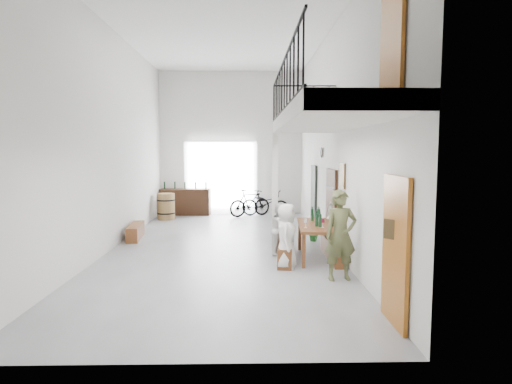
{
  "coord_description": "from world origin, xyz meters",
  "views": [
    {
      "loc": [
        0.64,
        -10.71,
        2.43
      ],
      "look_at": [
        0.84,
        -0.5,
        1.46
      ],
      "focal_mm": 30.0,
      "sensor_mm": 36.0,
      "label": 1
    }
  ],
  "objects_px": {
    "bench_inner": "(286,250)",
    "side_bench": "(136,231)",
    "serving_counter": "(185,202)",
    "oak_barrel": "(166,206)",
    "bicycle_near": "(265,203)",
    "host_standing": "(341,235)",
    "tasting_table": "(316,228)"
  },
  "relations": [
    {
      "from": "tasting_table",
      "to": "serving_counter",
      "type": "distance_m",
      "value": 7.89
    },
    {
      "from": "host_standing",
      "to": "tasting_table",
      "type": "bearing_deg",
      "value": 88.0
    },
    {
      "from": "side_bench",
      "to": "host_standing",
      "type": "height_order",
      "value": "host_standing"
    },
    {
      "from": "oak_barrel",
      "to": "host_standing",
      "type": "height_order",
      "value": "host_standing"
    },
    {
      "from": "tasting_table",
      "to": "side_bench",
      "type": "distance_m",
      "value": 5.27
    },
    {
      "from": "serving_counter",
      "to": "bicycle_near",
      "type": "bearing_deg",
      "value": -5.69
    },
    {
      "from": "serving_counter",
      "to": "bench_inner",
      "type": "bearing_deg",
      "value": -61.93
    },
    {
      "from": "side_bench",
      "to": "oak_barrel",
      "type": "bearing_deg",
      "value": 86.28
    },
    {
      "from": "side_bench",
      "to": "oak_barrel",
      "type": "xyz_separation_m",
      "value": [
        0.22,
        3.37,
        0.27
      ]
    },
    {
      "from": "side_bench",
      "to": "bicycle_near",
      "type": "relative_size",
      "value": 0.76
    },
    {
      "from": "bench_inner",
      "to": "bicycle_near",
      "type": "height_order",
      "value": "bicycle_near"
    },
    {
      "from": "tasting_table",
      "to": "bicycle_near",
      "type": "bearing_deg",
      "value": 102.0
    },
    {
      "from": "serving_counter",
      "to": "host_standing",
      "type": "distance_m",
      "value": 9.42
    },
    {
      "from": "oak_barrel",
      "to": "host_standing",
      "type": "bearing_deg",
      "value": -57.45
    },
    {
      "from": "tasting_table",
      "to": "serving_counter",
      "type": "xyz_separation_m",
      "value": [
        -3.95,
        6.83,
        -0.21
      ]
    },
    {
      "from": "side_bench",
      "to": "tasting_table",
      "type": "bearing_deg",
      "value": -26.37
    },
    {
      "from": "side_bench",
      "to": "host_standing",
      "type": "relative_size",
      "value": 0.83
    },
    {
      "from": "tasting_table",
      "to": "host_standing",
      "type": "xyz_separation_m",
      "value": [
        0.2,
        -1.62,
        0.15
      ]
    },
    {
      "from": "side_bench",
      "to": "serving_counter",
      "type": "distance_m",
      "value": 4.57
    },
    {
      "from": "bench_inner",
      "to": "side_bench",
      "type": "height_order",
      "value": "bench_inner"
    },
    {
      "from": "tasting_table",
      "to": "bicycle_near",
      "type": "distance_m",
      "value": 6.44
    },
    {
      "from": "oak_barrel",
      "to": "bicycle_near",
      "type": "xyz_separation_m",
      "value": [
        3.59,
        0.67,
        0.02
      ]
    },
    {
      "from": "tasting_table",
      "to": "host_standing",
      "type": "height_order",
      "value": "host_standing"
    },
    {
      "from": "side_bench",
      "to": "serving_counter",
      "type": "xyz_separation_m",
      "value": [
        0.75,
        4.5,
        0.3
      ]
    },
    {
      "from": "bench_inner",
      "to": "host_standing",
      "type": "bearing_deg",
      "value": -52.84
    },
    {
      "from": "side_bench",
      "to": "host_standing",
      "type": "xyz_separation_m",
      "value": [
        4.9,
        -3.95,
        0.66
      ]
    },
    {
      "from": "oak_barrel",
      "to": "bicycle_near",
      "type": "height_order",
      "value": "bicycle_near"
    },
    {
      "from": "host_standing",
      "to": "bicycle_near",
      "type": "relative_size",
      "value": 0.92
    },
    {
      "from": "tasting_table",
      "to": "bicycle_near",
      "type": "height_order",
      "value": "bicycle_near"
    },
    {
      "from": "side_bench",
      "to": "bicycle_near",
      "type": "distance_m",
      "value": 5.56
    },
    {
      "from": "host_standing",
      "to": "bicycle_near",
      "type": "distance_m",
      "value": 8.08
    },
    {
      "from": "host_standing",
      "to": "oak_barrel",
      "type": "bearing_deg",
      "value": 113.67
    }
  ]
}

